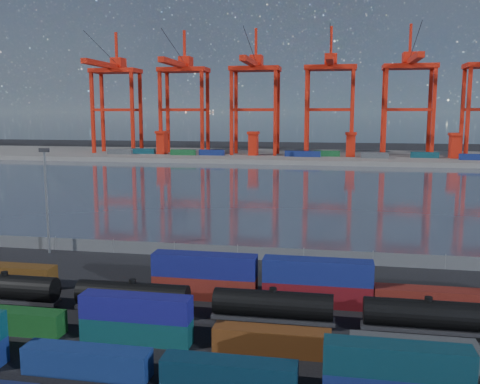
# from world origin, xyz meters

# --- Properties ---
(ground) EXTENTS (700.00, 700.00, 0.00)m
(ground) POSITION_xyz_m (0.00, 0.00, 0.00)
(ground) COLOR black
(ground) RESTS_ON ground
(harbor_water) EXTENTS (700.00, 700.00, 0.00)m
(harbor_water) POSITION_xyz_m (0.00, 105.00, 0.01)
(harbor_water) COLOR #303846
(harbor_water) RESTS_ON ground
(far_quay) EXTENTS (700.00, 70.00, 2.00)m
(far_quay) POSITION_xyz_m (0.00, 210.00, 1.00)
(far_quay) COLOR #514F4C
(far_quay) RESTS_ON ground
(distant_mountains) EXTENTS (2470.00, 1100.00, 520.00)m
(distant_mountains) POSITION_xyz_m (63.02, 1600.00, 220.29)
(distant_mountains) COLOR #1E2630
(distant_mountains) RESTS_ON ground
(container_row_south) EXTENTS (138.89, 2.25, 4.79)m
(container_row_south) POSITION_xyz_m (-13.86, -9.89, 1.94)
(container_row_south) COLOR #37393B
(container_row_south) RESTS_ON ground
(container_row_mid) EXTENTS (127.52, 2.21, 4.71)m
(container_row_mid) POSITION_xyz_m (-5.50, -2.92, 1.41)
(container_row_mid) COLOR #424648
(container_row_mid) RESTS_ON ground
(container_row_north) EXTENTS (141.22, 2.54, 5.42)m
(container_row_north) POSITION_xyz_m (18.94, 10.37, 2.32)
(container_row_north) COLOR #141158
(container_row_north) RESTS_ON ground
(tanker_string) EXTENTS (121.47, 2.79, 3.99)m
(tanker_string) POSITION_xyz_m (16.09, 3.84, 2.00)
(tanker_string) COLOR black
(tanker_string) RESTS_ON ground
(waterfront_fence) EXTENTS (160.12, 0.12, 2.20)m
(waterfront_fence) POSITION_xyz_m (-0.00, 28.00, 1.00)
(waterfront_fence) COLOR #595B5E
(waterfront_fence) RESTS_ON ground
(yard_light_mast) EXTENTS (1.60, 0.40, 16.60)m
(yard_light_mast) POSITION_xyz_m (-30.00, 26.00, 9.30)
(yard_light_mast) COLOR slate
(yard_light_mast) RESTS_ON ground
(gantry_cranes) EXTENTS (198.51, 45.15, 61.14)m
(gantry_cranes) POSITION_xyz_m (-7.50, 203.38, 37.48)
(gantry_cranes) COLOR red
(gantry_cranes) RESTS_ON ground
(quay_containers) EXTENTS (172.58, 10.99, 2.60)m
(quay_containers) POSITION_xyz_m (-11.00, 195.46, 3.30)
(quay_containers) COLOR navy
(quay_containers) RESTS_ON far_quay
(straddle_carriers) EXTENTS (140.00, 7.00, 11.10)m
(straddle_carriers) POSITION_xyz_m (-2.50, 200.00, 7.82)
(straddle_carriers) COLOR red
(straddle_carriers) RESTS_ON far_quay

